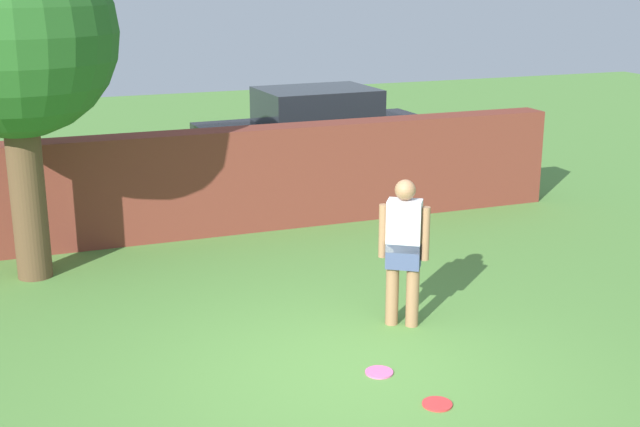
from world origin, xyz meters
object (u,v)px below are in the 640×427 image
at_px(tree, 13,37).
at_px(person, 404,246).
at_px(car, 317,136).
at_px(frisbee_pink, 379,372).
at_px(frisbee_red, 437,404).

distance_m(tree, person, 5.16).
bearing_deg(car, frisbee_pink, -108.42).
bearing_deg(person, car, 110.98).
height_order(person, frisbee_red, person).
distance_m(car, frisbee_red, 8.36).
bearing_deg(frisbee_pink, car, 73.83).
bearing_deg(frisbee_pink, person, 53.72).
bearing_deg(frisbee_pink, frisbee_red, -73.63).
relative_size(tree, person, 2.62).
height_order(car, frisbee_red, car).
distance_m(tree, frisbee_red, 6.41).
distance_m(person, car, 6.52).
bearing_deg(frisbee_red, person, 73.97).
bearing_deg(frisbee_red, car, 76.73).
height_order(frisbee_red, frisbee_pink, same).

